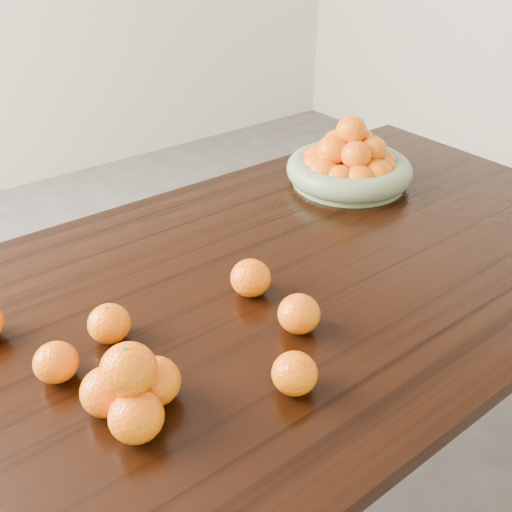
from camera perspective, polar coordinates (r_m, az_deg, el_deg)
ground at (r=1.75m, az=-0.39°, el=-23.27°), size 5.00×5.00×0.00m
dining_table at (r=1.27m, az=-0.50°, el=-6.09°), size 2.00×1.00×0.75m
fruit_bowl at (r=1.65m, az=9.28°, el=8.99°), size 0.35×0.35×0.20m
orange_pyramid at (r=0.92m, az=-12.32°, el=-12.86°), size 0.16×0.16×0.14m
loose_orange_0 at (r=1.08m, az=-14.46°, el=-6.56°), size 0.08×0.08×0.07m
loose_orange_1 at (r=0.95m, az=3.88°, el=-11.63°), size 0.08×0.08×0.07m
loose_orange_2 at (r=1.07m, az=4.31°, el=-5.79°), size 0.08×0.08×0.08m
loose_orange_4 at (r=1.03m, az=-19.37°, el=-10.00°), size 0.08×0.08×0.07m
loose_orange_5 at (r=1.16m, az=-0.54°, el=-2.20°), size 0.08×0.08×0.08m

